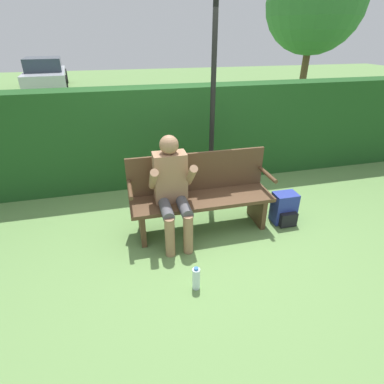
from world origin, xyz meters
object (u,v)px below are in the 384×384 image
at_px(backpack, 284,209).
at_px(water_bottle, 196,278).
at_px(tree, 315,3).
at_px(person_seated, 172,186).
at_px(signpost, 213,84).
at_px(park_bench, 200,193).
at_px(parked_car, 45,74).

distance_m(backpack, water_bottle, 1.67).
relative_size(water_bottle, tree, 0.06).
bearing_deg(tree, person_seated, -132.25).
relative_size(person_seated, water_bottle, 4.90).
xyz_separation_m(water_bottle, tree, (5.17, 6.66, 2.87)).
distance_m(backpack, tree, 7.44).
bearing_deg(signpost, park_bench, -115.26).
height_order(parked_car, tree, tree).
height_order(signpost, tree, tree).
height_order(person_seated, tree, tree).
height_order(signpost, parked_car, signpost).
height_order(person_seated, backpack, person_seated).
distance_m(water_bottle, signpost, 2.51).
height_order(water_bottle, tree, tree).
distance_m(backpack, parked_car, 13.65).
distance_m(signpost, parked_car, 12.49).
distance_m(person_seated, signpost, 1.55).
xyz_separation_m(backpack, water_bottle, (-1.42, -0.87, -0.07)).
distance_m(signpost, tree, 6.67).
xyz_separation_m(person_seated, backpack, (1.47, -0.04, -0.49)).
bearing_deg(park_bench, backpack, -9.11).
relative_size(water_bottle, parked_car, 0.05).
distance_m(water_bottle, parked_car, 14.05).
xyz_separation_m(person_seated, water_bottle, (0.05, -0.91, -0.56)).
bearing_deg(water_bottle, tree, 52.17).
xyz_separation_m(signpost, parked_car, (-4.24, 11.71, -1.00)).
xyz_separation_m(person_seated, signpost, (0.77, 0.97, 0.94)).
relative_size(park_bench, parked_car, 0.37).
distance_m(park_bench, backpack, 1.14).
xyz_separation_m(park_bench, water_bottle, (-0.32, -1.05, -0.35)).
distance_m(park_bench, signpost, 1.48).
bearing_deg(parked_car, tree, -135.14).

